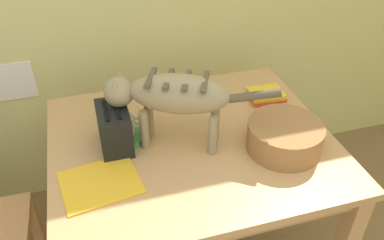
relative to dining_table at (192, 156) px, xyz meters
The scene contains 8 objects.
dining_table is the anchor object (origin of this frame).
cat 0.32m from the dining_table, behind, with size 0.62×0.32×0.31m.
saucer_bowl 0.30m from the dining_table, 161.49° to the left, with size 0.17×0.17×0.03m, color #4B9746.
coffee_mug 0.32m from the dining_table, 161.28° to the left, with size 0.13×0.09×0.08m.
magazine 0.42m from the dining_table, 159.17° to the right, with size 0.27×0.23×0.01m, color yellow.
book_stack 0.48m from the dining_table, 25.37° to the left, with size 0.17×0.14×0.05m.
wicker_basket 0.40m from the dining_table, 24.54° to the right, with size 0.29×0.29×0.12m.
toaster 0.35m from the dining_table, behind, with size 0.12×0.20×0.18m.
Camera 1 is at (-0.40, -0.09, 1.76)m, focal length 37.26 mm.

